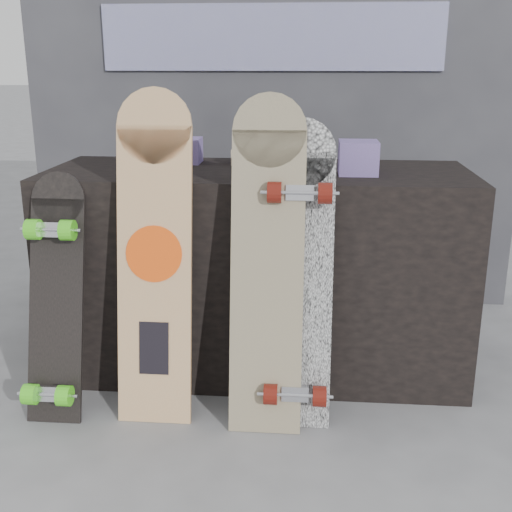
# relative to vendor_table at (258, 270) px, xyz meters

# --- Properties ---
(ground) EXTENTS (60.00, 60.00, 0.00)m
(ground) POSITION_rel_vendor_table_xyz_m (0.00, -0.50, -0.40)
(ground) COLOR slate
(ground) RESTS_ON ground
(vendor_table) EXTENTS (1.60, 0.60, 0.80)m
(vendor_table) POSITION_rel_vendor_table_xyz_m (0.00, 0.00, 0.00)
(vendor_table) COLOR black
(vendor_table) RESTS_ON ground
(booth) EXTENTS (2.40, 0.22, 2.20)m
(booth) POSITION_rel_vendor_table_xyz_m (0.00, 0.85, 0.70)
(booth) COLOR #36353B
(booth) RESTS_ON ground
(merch_box_purple) EXTENTS (0.18, 0.12, 0.10)m
(merch_box_purple) POSITION_rel_vendor_table_xyz_m (-0.33, 0.15, 0.45)
(merch_box_purple) COLOR #613F82
(merch_box_purple) RESTS_ON vendor_table
(merch_box_small) EXTENTS (0.14, 0.14, 0.12)m
(merch_box_small) POSITION_rel_vendor_table_xyz_m (0.37, -0.06, 0.46)
(merch_box_small) COLOR #613F82
(merch_box_small) RESTS_ON vendor_table
(merch_box_flat) EXTENTS (0.22, 0.10, 0.06)m
(merch_box_flat) POSITION_rel_vendor_table_xyz_m (-0.01, 0.14, 0.43)
(merch_box_flat) COLOR #D1B78C
(merch_box_flat) RESTS_ON vendor_table
(longboard_geisha) EXTENTS (0.25, 0.23, 1.12)m
(longboard_geisha) POSITION_rel_vendor_table_xyz_m (-0.32, -0.38, 0.19)
(longboard_geisha) COLOR #CBB389
(longboard_geisha) RESTS_ON ground
(longboard_celtic) EXTENTS (0.24, 0.23, 1.10)m
(longboard_celtic) POSITION_rel_vendor_table_xyz_m (0.06, -0.41, 0.19)
(longboard_celtic) COLOR beige
(longboard_celtic) RESTS_ON ground
(longboard_cascadia) EXTENTS (0.23, 0.27, 1.03)m
(longboard_cascadia) POSITION_rel_vendor_table_xyz_m (0.17, -0.39, 0.13)
(longboard_cascadia) COLOR white
(longboard_cascadia) RESTS_ON ground
(skateboard_dark) EXTENTS (0.19, 0.31, 0.84)m
(skateboard_dark) POSITION_rel_vendor_table_xyz_m (-0.66, -0.42, 0.03)
(skateboard_dark) COLOR black
(skateboard_dark) RESTS_ON ground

